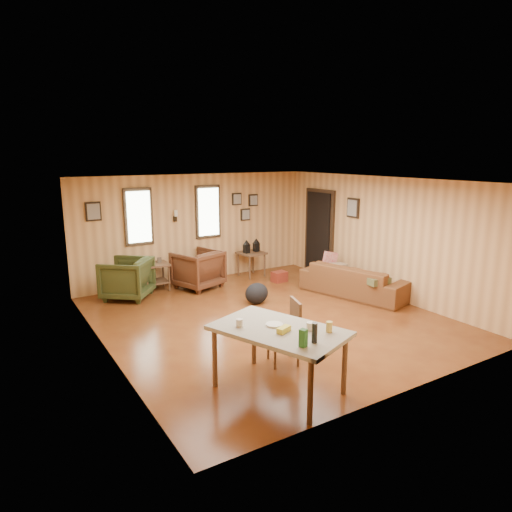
# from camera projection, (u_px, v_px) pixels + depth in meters

# --- Properties ---
(room) EXTENTS (5.54, 6.04, 2.44)m
(room) POSITION_uv_depth(u_px,v_px,m) (268.00, 248.00, 8.09)
(room) COLOR brown
(room) RESTS_ON ground
(sofa) EXTENTS (1.22, 2.28, 0.85)m
(sofa) POSITION_uv_depth(u_px,v_px,m) (355.00, 275.00, 9.24)
(sofa) COLOR brown
(sofa) RESTS_ON ground
(recliner_brown) EXTENTS (1.10, 1.06, 0.90)m
(recliner_brown) POSITION_uv_depth(u_px,v_px,m) (198.00, 267.00, 9.78)
(recliner_brown) COLOR #502B18
(recliner_brown) RESTS_ON ground
(recliner_green) EXTENTS (1.18, 1.18, 0.89)m
(recliner_green) POSITION_uv_depth(u_px,v_px,m) (127.00, 277.00, 9.07)
(recliner_green) COLOR #333C1B
(recliner_green) RESTS_ON ground
(end_table) EXTENTS (0.58, 0.53, 0.71)m
(end_table) POSITION_uv_depth(u_px,v_px,m) (155.00, 272.00, 9.63)
(end_table) COLOR brown
(end_table) RESTS_ON ground
(side_table) EXTENTS (0.62, 0.62, 0.89)m
(side_table) POSITION_uv_depth(u_px,v_px,m) (251.00, 251.00, 10.69)
(side_table) COLOR brown
(side_table) RESTS_ON ground
(cooler) EXTENTS (0.35, 0.26, 0.23)m
(cooler) POSITION_uv_depth(u_px,v_px,m) (279.00, 277.00, 10.31)
(cooler) COLOR maroon
(cooler) RESTS_ON ground
(backpack) EXTENTS (0.55, 0.46, 0.41)m
(backpack) POSITION_uv_depth(u_px,v_px,m) (257.00, 293.00, 8.79)
(backpack) COLOR black
(backpack) RESTS_ON ground
(sofa_pillows) EXTENTS (0.58, 1.81, 0.37)m
(sofa_pillows) POSITION_uv_depth(u_px,v_px,m) (354.00, 271.00, 9.27)
(sofa_pillows) COLOR #4A4C2A
(sofa_pillows) RESTS_ON sofa
(dining_table) EXTENTS (1.45, 1.80, 1.03)m
(dining_table) POSITION_uv_depth(u_px,v_px,m) (280.00, 334.00, 5.43)
(dining_table) COLOR gray
(dining_table) RESTS_ON ground
(dining_chair) EXTENTS (0.50, 0.50, 0.90)m
(dining_chair) POSITION_uv_depth(u_px,v_px,m) (288.00, 328.00, 6.24)
(dining_chair) COLOR #333C1B
(dining_chair) RESTS_ON ground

